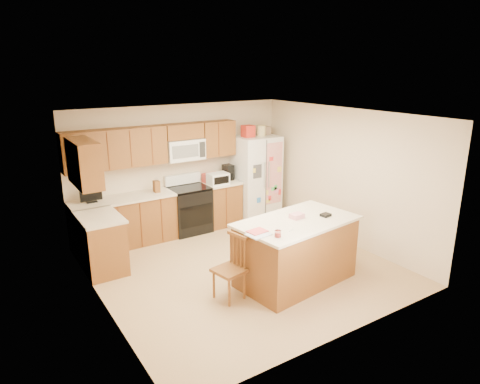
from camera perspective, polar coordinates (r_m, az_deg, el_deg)
ground at (r=7.20m, az=0.24°, el=-9.97°), size 4.50×4.50×0.00m
room_shell at (r=6.69m, az=0.26°, el=1.15°), size 4.60×4.60×2.52m
cabinetry at (r=7.97m, az=-12.81°, el=-0.68°), size 3.36×1.56×2.15m
stove at (r=8.59m, az=-6.82°, el=-2.21°), size 0.76×0.65×1.13m
refrigerator at (r=9.17m, az=2.09°, el=2.02°), size 0.90×0.79×2.04m
island at (r=6.62m, az=7.45°, el=-7.77°), size 1.96×1.28×1.09m
windsor_chair_left at (r=6.14m, az=-1.31°, el=-10.26°), size 0.46×0.47×0.94m
windsor_chair_back at (r=7.13m, az=3.58°, el=-6.37°), size 0.44×0.42×0.94m
windsor_chair_right at (r=7.30m, az=12.50°, el=-6.16°), size 0.43×0.45×0.95m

